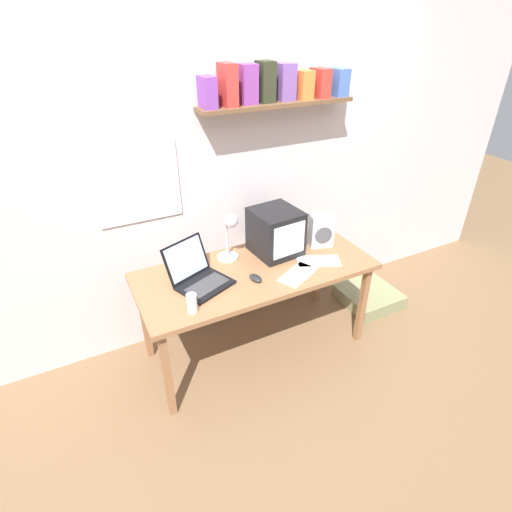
# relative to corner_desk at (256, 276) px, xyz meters

# --- Properties ---
(ground_plane) EXTENTS (12.00, 12.00, 0.00)m
(ground_plane) POSITION_rel_corner_desk_xyz_m (0.00, 0.00, -0.64)
(ground_plane) COLOR brown
(back_wall) EXTENTS (5.60, 0.24, 2.60)m
(back_wall) POSITION_rel_corner_desk_xyz_m (0.01, 0.48, 0.67)
(back_wall) COLOR silver
(back_wall) RESTS_ON ground_plane
(corner_desk) EXTENTS (1.60, 0.69, 0.71)m
(corner_desk) POSITION_rel_corner_desk_xyz_m (0.00, 0.00, 0.00)
(corner_desk) COLOR #946440
(corner_desk) RESTS_ON ground_plane
(crt_monitor) EXTENTS (0.33, 0.35, 0.32)m
(crt_monitor) POSITION_rel_corner_desk_xyz_m (0.23, 0.14, 0.22)
(crt_monitor) COLOR black
(crt_monitor) RESTS_ON corner_desk
(laptop) EXTENTS (0.42, 0.43, 0.25)m
(laptop) POSITION_rel_corner_desk_xyz_m (-0.40, 0.03, 0.12)
(laptop) COLOR black
(laptop) RESTS_ON corner_desk
(desk_lamp) EXTENTS (0.15, 0.18, 0.36)m
(desk_lamp) POSITION_rel_corner_desk_xyz_m (-0.11, 0.18, 0.29)
(desk_lamp) COLOR silver
(desk_lamp) RESTS_ON corner_desk
(juice_glass) EXTENTS (0.06, 0.06, 0.12)m
(juice_glass) POSITION_rel_corner_desk_xyz_m (-0.53, -0.24, 0.11)
(juice_glass) COLOR white
(juice_glass) RESTS_ON corner_desk
(space_heater) EXTENTS (0.19, 0.15, 0.24)m
(space_heater) POSITION_rel_corner_desk_xyz_m (0.57, 0.07, 0.18)
(space_heater) COLOR silver
(space_heater) RESTS_ON corner_desk
(computer_mouse) EXTENTS (0.08, 0.12, 0.03)m
(computer_mouse) POSITION_rel_corner_desk_xyz_m (-0.06, -0.12, 0.08)
(computer_mouse) COLOR #232326
(computer_mouse) RESTS_ON corner_desk
(printed_handout) EXTENTS (0.33, 0.26, 0.00)m
(printed_handout) POSITION_rel_corner_desk_xyz_m (0.43, -0.11, 0.06)
(printed_handout) COLOR white
(printed_handout) RESTS_ON corner_desk
(loose_paper_near_monitor) EXTENTS (0.32, 0.25, 0.00)m
(loose_paper_near_monitor) POSITION_rel_corner_desk_xyz_m (0.21, -0.19, 0.06)
(loose_paper_near_monitor) COLOR white
(loose_paper_near_monitor) RESTS_ON corner_desk
(floor_cushion) EXTENTS (0.46, 0.46, 0.12)m
(floor_cushion) POSITION_rel_corner_desk_xyz_m (1.13, 0.05, -0.59)
(floor_cushion) COLOR gray
(floor_cushion) RESTS_ON ground_plane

